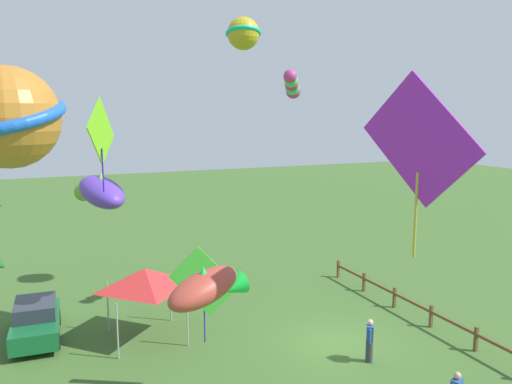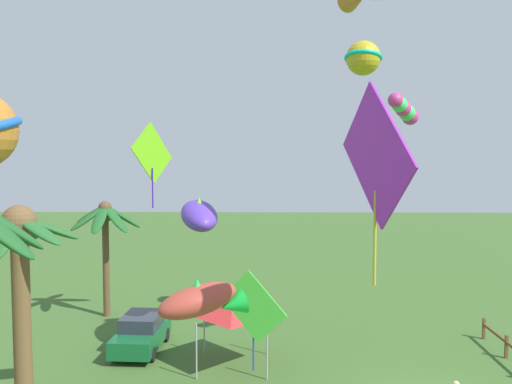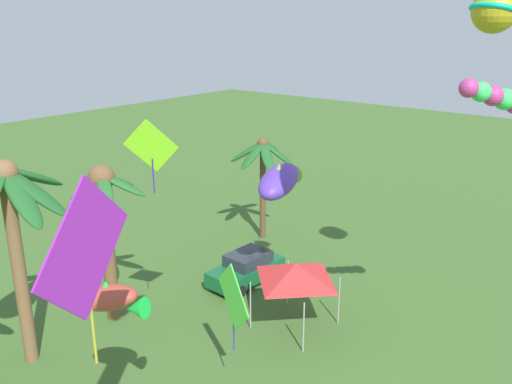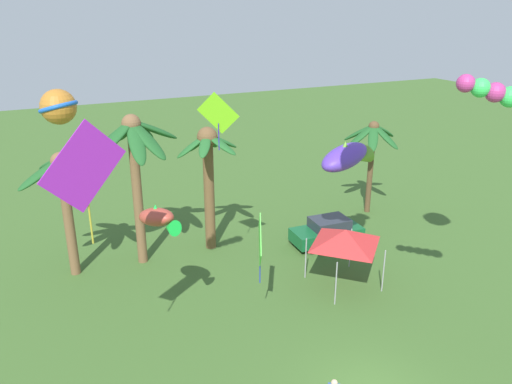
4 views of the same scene
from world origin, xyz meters
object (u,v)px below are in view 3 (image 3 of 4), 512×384
Objects in this scene: kite_diamond_8 at (233,298)px; palm_tree_1 at (262,161)px; palm_tree_2 at (105,212)px; kite_diamond_9 at (152,147)px; festival_tent at (296,272)px; kite_fish_3 at (111,299)px; kite_ball_2 at (495,10)px; parked_car_0 at (246,268)px; kite_diamond_1 at (85,252)px; kite_fish_6 at (280,180)px; kite_tube_7 at (496,97)px; palm_tree_0 at (10,209)px.

palm_tree_1 is at bearing 34.47° from kite_diamond_8.
kite_diamond_9 is (-1.05, -4.38, 3.50)m from palm_tree_2.
palm_tree_1 is 9.77m from festival_tent.
kite_ball_2 is at bearing -25.81° from kite_fish_3.
palm_tree_1 is 1.49× the size of parked_car_0.
kite_fish_3 is (-11.72, 5.67, -7.51)m from kite_ball_2.
kite_diamond_9 is (-11.90, -4.91, 3.68)m from palm_tree_1.
palm_tree_1 is at bearing 29.48° from kite_diamond_1.
festival_tent is (-1.68, -4.01, 1.72)m from parked_car_0.
kite_ball_2 is 9.81m from kite_fish_6.
kite_diamond_1 is (-11.34, -3.20, 5.79)m from festival_tent.
kite_ball_2 is 3.80m from kite_tube_7.
festival_tent is 11.78m from kite_ball_2.
palm_tree_2 is 15.93m from kite_ball_2.
palm_tree_2 is at bearing 158.23° from parked_car_0.
festival_tent is at bearing 15.76° from kite_diamond_1.
palm_tree_0 is at bearing -179.17° from palm_tree_2.
kite_diamond_8 is (-7.95, 4.57, -8.75)m from kite_ball_2.
palm_tree_0 is 6.23m from kite_fish_3.
parked_car_0 is 10.50m from kite_diamond_9.
palm_tree_0 is 11.29m from parked_car_0.
parked_car_0 is 1.15× the size of kite_fish_6.
kite_diamond_8 is (3.26, -7.21, -2.30)m from palm_tree_0.
kite_tube_7 is at bearing -96.63° from parked_car_0.
kite_diamond_1 reaches higher than palm_tree_1.
palm_tree_0 is 3.63× the size of kite_tube_7.
palm_tree_0 reaches higher than palm_tree_1.
palm_tree_0 reaches higher than kite_diamond_8.
kite_diamond_1 is 13.26m from kite_fish_6.
kite_diamond_1 is (-13.03, -7.21, 7.51)m from parked_car_0.
kite_ball_2 is at bearing -29.93° from kite_diamond_8.
palm_tree_1 reaches higher than kite_diamond_8.
kite_tube_7 reaches higher than palm_tree_2.
kite_tube_7 is 0.70× the size of kite_diamond_8.
kite_diamond_1 is 5.53m from kite_fish_3.
festival_tent is 8.16m from kite_diamond_9.
kite_fish_6 reaches higher than kite_diamond_8.
kite_ball_2 reaches higher than kite_tube_7.
kite_diamond_8 is (-0.51, -7.27, -1.13)m from palm_tree_2.
kite_diamond_8 is at bearing -94.01° from palm_tree_2.
palm_tree_0 reaches higher than kite_fish_6.
palm_tree_0 is at bearing 122.19° from kite_diamond_9.
parked_car_0 is 14.11m from kite_tube_7.
palm_tree_0 is at bearing 85.20° from kite_fish_3.
kite_fish_6 is at bearing -28.75° from palm_tree_0.
kite_fish_3 is (-8.57, 0.22, 2.45)m from festival_tent.
kite_diamond_1 is at bearing 164.01° from kite_tube_7.
palm_tree_0 is 3.30× the size of kite_fish_3.
kite_diamond_8 is at bearing -79.35° from kite_diamond_9.
kite_fish_6 is (0.84, 1.45, 3.38)m from festival_tent.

